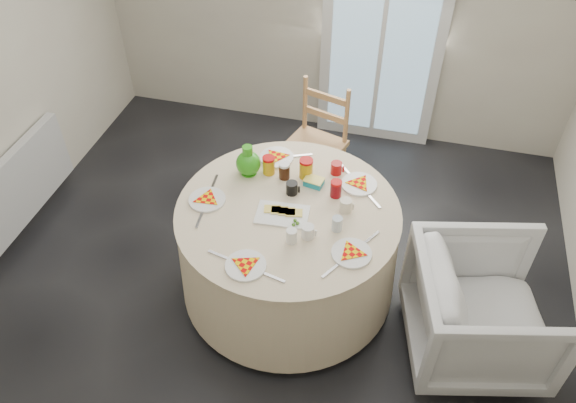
% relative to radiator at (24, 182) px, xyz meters
% --- Properties ---
extents(floor, '(4.00, 4.00, 0.00)m').
position_rel_radiator_xyz_m(floor, '(1.94, -0.20, -0.38)').
color(floor, black).
rests_on(floor, ground).
extents(glass_door, '(1.00, 0.08, 2.10)m').
position_rel_radiator_xyz_m(glass_door, '(2.34, 1.75, 0.67)').
color(glass_door, silver).
rests_on(glass_door, floor).
extents(radiator, '(0.07, 1.00, 0.55)m').
position_rel_radiator_xyz_m(radiator, '(0.00, 0.00, 0.00)').
color(radiator, silver).
rests_on(radiator, floor).
extents(table, '(1.41, 1.41, 0.71)m').
position_rel_radiator_xyz_m(table, '(2.04, -0.16, -0.01)').
color(table, beige).
rests_on(table, floor).
extents(wooden_chair, '(0.52, 0.50, 0.93)m').
position_rel_radiator_xyz_m(wooden_chair, '(1.98, 0.84, 0.09)').
color(wooden_chair, tan).
rests_on(wooden_chair, floor).
extents(armchair, '(0.90, 0.94, 0.81)m').
position_rel_radiator_xyz_m(armchair, '(3.26, -0.34, 0.01)').
color(armchair, silver).
rests_on(armchair, floor).
extents(place_settings, '(1.45, 1.45, 0.02)m').
position_rel_radiator_xyz_m(place_settings, '(2.04, -0.16, 0.39)').
color(place_settings, white).
rests_on(place_settings, table).
extents(jar_cluster, '(0.58, 0.40, 0.15)m').
position_rel_radiator_xyz_m(jar_cluster, '(2.05, 0.09, 0.44)').
color(jar_cluster, '#8C4B13').
rests_on(jar_cluster, table).
extents(butter_tub, '(0.13, 0.11, 0.05)m').
position_rel_radiator_xyz_m(butter_tub, '(2.14, 0.10, 0.41)').
color(butter_tub, teal).
rests_on(butter_tub, table).
extents(green_pitcher, '(0.20, 0.20, 0.21)m').
position_rel_radiator_xyz_m(green_pitcher, '(1.71, 0.11, 0.49)').
color(green_pitcher, '#2C9B17').
rests_on(green_pitcher, table).
extents(cheese_platter, '(0.33, 0.23, 0.04)m').
position_rel_radiator_xyz_m(cheese_platter, '(2.02, -0.21, 0.39)').
color(cheese_platter, silver).
rests_on(cheese_platter, table).
extents(mugs_glasses, '(0.68, 0.68, 0.10)m').
position_rel_radiator_xyz_m(mugs_glasses, '(2.20, -0.13, 0.43)').
color(mugs_glasses, gray).
rests_on(mugs_glasses, table).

